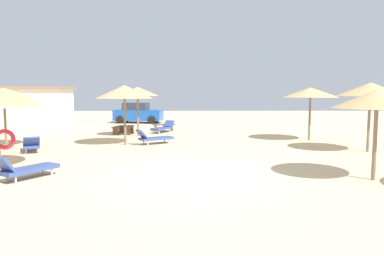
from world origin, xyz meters
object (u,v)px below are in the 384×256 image
at_px(lounger_0, 154,138).
at_px(parasol_0, 124,92).
at_px(parasol_2, 138,92).
at_px(beach_cabana, 38,107).
at_px(lounger_5, 31,144).
at_px(parked_car, 138,113).
at_px(parasol_5, 4,94).
at_px(lounger_2, 163,128).
at_px(bench_1, 129,128).
at_px(lounger_3, 26,168).
at_px(bench_0, 119,128).
at_px(parasol_7, 310,93).
at_px(parasol_4, 370,90).
at_px(parasol_6, 377,99).
at_px(bench_2, 164,126).

bearing_deg(lounger_0, parasol_0, -169.40).
height_order(parasol_2, beach_cabana, beach_cabana).
relative_size(lounger_0, lounger_5, 0.97).
bearing_deg(parked_car, lounger_5, -99.91).
height_order(parasol_5, lounger_2, parasol_5).
height_order(parasol_5, bench_1, parasol_5).
relative_size(parasol_0, lounger_3, 1.55).
height_order(parasol_2, bench_0, parasol_2).
bearing_deg(parasol_7, parasol_2, 168.40).
bearing_deg(parasol_4, lounger_2, 140.29).
xyz_separation_m(parasol_7, lounger_5, (-13.44, -3.65, -2.26)).
relative_size(parasol_6, lounger_3, 1.41).
height_order(parasol_5, lounger_0, parasol_5).
bearing_deg(parked_car, lounger_3, -91.82).
xyz_separation_m(parasol_4, lounger_5, (-14.71, 0.23, -2.39)).
bearing_deg(lounger_3, parasol_7, 37.40).
bearing_deg(bench_0, lounger_2, 14.75).
distance_m(parasol_4, lounger_2, 12.50).
bearing_deg(lounger_2, parked_car, 109.24).
xyz_separation_m(parasol_2, parked_car, (-1.29, 9.54, -1.81)).
xyz_separation_m(lounger_3, bench_1, (1.19, 11.97, 0.02)).
relative_size(parasol_6, parked_car, 0.64).
bearing_deg(bench_1, parasol_7, -17.43).
bearing_deg(lounger_3, parasol_0, 75.99).
distance_m(lounger_3, parked_car, 20.26).
xyz_separation_m(parasol_4, parasol_7, (-1.27, 3.88, -0.13)).
distance_m(parasol_5, parasol_6, 15.43).
bearing_deg(parasol_0, beach_cabana, 130.16).
height_order(parasol_7, bench_1, parasol_7).
bearing_deg(bench_2, bench_1, -143.19).
xyz_separation_m(lounger_2, parked_car, (-2.63, 7.53, 0.50)).
bearing_deg(parked_car, bench_2, -68.62).
bearing_deg(parasol_0, parked_car, 94.93).
height_order(bench_2, parked_car, parked_car).
height_order(parasol_4, parked_car, parasol_4).
xyz_separation_m(lounger_2, bench_1, (-2.08, -0.74, 0.03)).
distance_m(parasol_7, parked_car, 15.87).
distance_m(parasol_5, lounger_0, 7.24).
distance_m(parasol_2, bench_1, 2.72).
bearing_deg(bench_0, lounger_3, -92.66).
distance_m(parasol_2, bench_0, 2.96).
distance_m(lounger_2, bench_0, 2.81).
xyz_separation_m(parasol_0, parasol_7, (9.67, 1.64, -0.03)).
distance_m(parasol_5, lounger_3, 7.58).
distance_m(lounger_5, bench_1, 7.58).
bearing_deg(parasol_2, parked_car, 97.70).
relative_size(parasol_4, lounger_3, 1.59).
bearing_deg(parasol_0, lounger_0, 10.60).
bearing_deg(bench_1, lounger_5, -114.90).
bearing_deg(parasol_2, parasol_5, -141.54).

